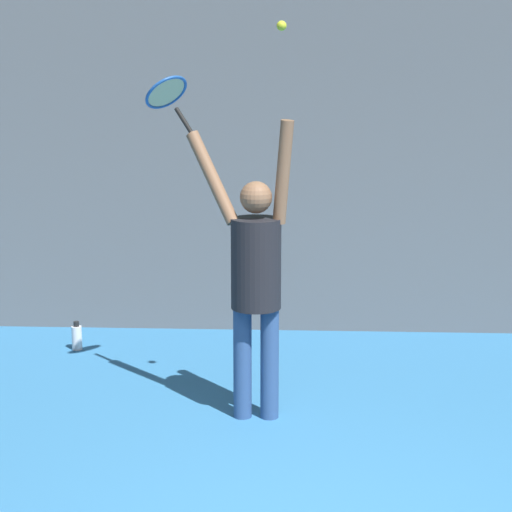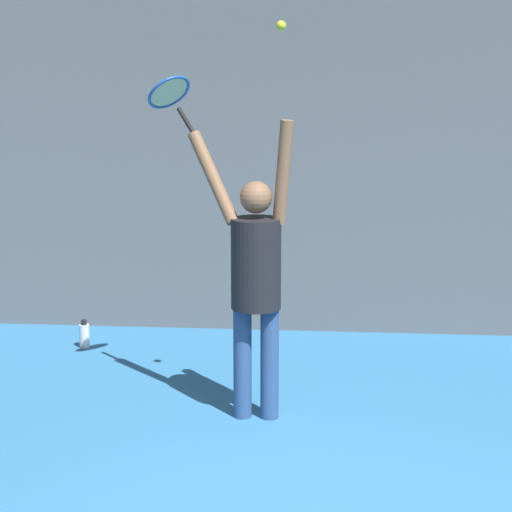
# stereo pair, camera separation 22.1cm
# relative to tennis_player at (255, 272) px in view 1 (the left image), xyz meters

# --- Properties ---
(back_wall) EXTENTS (18.00, 0.10, 5.00)m
(back_wall) POSITION_rel_tennis_player_xyz_m (0.48, 2.22, 1.44)
(back_wall) COLOR slate
(back_wall) RESTS_ON ground_plane
(tennis_player) EXTENTS (0.79, 0.48, 2.11)m
(tennis_player) POSITION_rel_tennis_player_xyz_m (0.00, 0.00, 0.00)
(tennis_player) COLOR #2D4C7F
(tennis_player) RESTS_ON ground_plane
(tennis_racket) EXTENTS (0.43, 0.41, 0.41)m
(tennis_racket) POSITION_rel_tennis_player_xyz_m (-0.65, 0.42, 1.19)
(tennis_racket) COLOR black
(tennis_ball) EXTENTS (0.07, 0.07, 0.07)m
(tennis_ball) POSITION_rel_tennis_player_xyz_m (0.17, -0.10, 1.65)
(tennis_ball) COLOR #CCDB2D
(water_bottle) EXTENTS (0.09, 0.09, 0.26)m
(water_bottle) POSITION_rel_tennis_player_xyz_m (-1.64, 1.49, -0.95)
(water_bottle) COLOR silver
(water_bottle) RESTS_ON ground_plane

